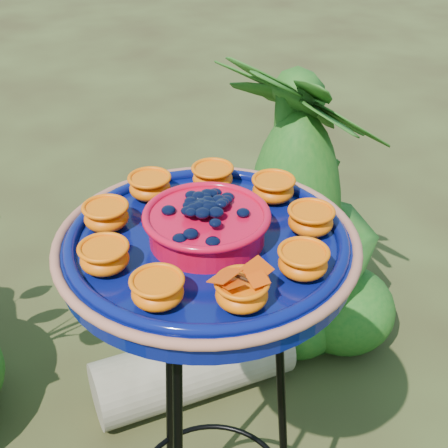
# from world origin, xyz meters

# --- Properties ---
(tripod_stand) EXTENTS (0.40, 0.40, 0.87)m
(tripod_stand) POSITION_xyz_m (0.10, -0.14, 0.53)
(tripod_stand) COLOR black
(tripod_stand) RESTS_ON ground
(feeder_dish) EXTENTS (0.56, 0.56, 0.10)m
(feeder_dish) POSITION_xyz_m (0.10, -0.14, 0.91)
(feeder_dish) COLOR #060E51
(feeder_dish) RESTS_ON tripod_stand
(driftwood_log) EXTENTS (0.59, 0.24, 0.19)m
(driftwood_log) POSITION_xyz_m (0.21, 0.38, 0.10)
(driftwood_log) COLOR gray
(driftwood_log) RESTS_ON ground
(shrub_back_right) EXTENTS (0.70, 0.70, 0.94)m
(shrub_back_right) POSITION_xyz_m (0.59, 0.57, 0.47)
(shrub_back_right) COLOR #164D14
(shrub_back_right) RESTS_ON ground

